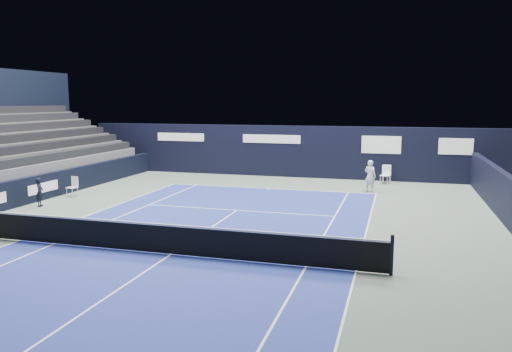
{
  "coord_description": "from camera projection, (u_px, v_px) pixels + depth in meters",
  "views": [
    {
      "loc": [
        6.45,
        -13.19,
        4.57
      ],
      "look_at": [
        0.45,
        7.73,
        1.3
      ],
      "focal_mm": 35.0,
      "sensor_mm": 36.0,
      "label": 1
    }
  ],
  "objects": [
    {
      "name": "folding_chair_back_b",
      "position": [
        387.0,
        172.0,
        28.3
      ],
      "size": [
        0.46,
        0.45,
        1.0
      ],
      "rotation": [
        0.0,
        0.0,
        0.05
      ],
      "color": "white",
      "rests_on": "ground"
    },
    {
      "name": "folding_chair_back_a",
      "position": [
        386.0,
        171.0,
        27.81
      ],
      "size": [
        0.56,
        0.59,
        1.04
      ],
      "rotation": [
        0.0,
        0.0,
        -0.28
      ],
      "color": "white",
      "rests_on": "ground"
    },
    {
      "name": "court_markings",
      "position": [
        171.0,
        255.0,
        14.97
      ],
      "size": [
        11.03,
        23.83,
        0.0
      ],
      "color": "white",
      "rests_on": "court_surface"
    },
    {
      "name": "line_judge",
      "position": [
        40.0,
        192.0,
        21.8
      ],
      "size": [
        0.46,
        0.54,
        1.26
      ],
      "primitive_type": "imported",
      "rotation": [
        0.0,
        0.0,
        1.98
      ],
      "color": "black",
      "rests_on": "ground"
    },
    {
      "name": "ground",
      "position": [
        197.0,
        238.0,
        16.88
      ],
      "size": [
        48.0,
        48.0,
        0.0
      ],
      "primitive_type": "plane",
      "color": "#536257",
      "rests_on": "ground"
    },
    {
      "name": "side_barrier_left",
      "position": [
        40.0,
        188.0,
        23.15
      ],
      "size": [
        0.33,
        22.0,
        1.2
      ],
      "color": "black",
      "rests_on": "ground"
    },
    {
      "name": "back_sponsor_wall",
      "position": [
        288.0,
        151.0,
        30.43
      ],
      "size": [
        26.0,
        0.63,
        3.1
      ],
      "color": "black",
      "rests_on": "ground"
    },
    {
      "name": "line_judge_chair",
      "position": [
        73.0,
        185.0,
        24.1
      ],
      "size": [
        0.49,
        0.48,
        0.97
      ],
      "rotation": [
        0.0,
        0.0,
        -0.17
      ],
      "color": "silver",
      "rests_on": "ground"
    },
    {
      "name": "tennis_net",
      "position": [
        170.0,
        238.0,
        14.9
      ],
      "size": [
        12.9,
        0.1,
        1.1
      ],
      "color": "black",
      "rests_on": "ground"
    },
    {
      "name": "court_surface",
      "position": [
        171.0,
        255.0,
        14.98
      ],
      "size": [
        10.97,
        23.77,
        0.01
      ],
      "primitive_type": "cube",
      "color": "navy",
      "rests_on": "ground"
    },
    {
      "name": "tennis_player",
      "position": [
        370.0,
        176.0,
        25.29
      ],
      "size": [
        0.69,
        0.9,
        1.63
      ],
      "color": "white",
      "rests_on": "ground"
    }
  ]
}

